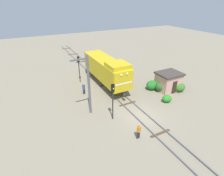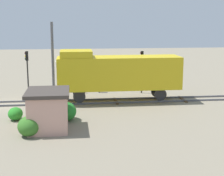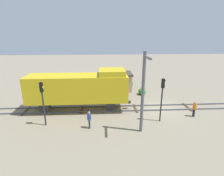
{
  "view_description": "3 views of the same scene",
  "coord_description": "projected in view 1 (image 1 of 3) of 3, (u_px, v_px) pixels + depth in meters",
  "views": [
    {
      "loc": [
        -10.71,
        -13.18,
        12.4
      ],
      "look_at": [
        -1.07,
        5.58,
        1.51
      ],
      "focal_mm": 28.0,
      "sensor_mm": 36.0,
      "label": 1
    },
    {
      "loc": [
        30.57,
        5.66,
        7.51
      ],
      "look_at": [
        1.48,
        9.01,
        1.59
      ],
      "focal_mm": 55.0,
      "sensor_mm": 36.0,
      "label": 2
    },
    {
      "loc": [
        -18.94,
        7.06,
        8.5
      ],
      "look_at": [
        0.98,
        5.91,
        2.32
      ],
      "focal_mm": 28.0,
      "sensor_mm": 36.0,
      "label": 3
    }
  ],
  "objects": [
    {
      "name": "locomotive",
      "position": [
        106.0,
        68.0,
        26.8
      ],
      "size": [
        2.9,
        11.6,
        4.6
      ],
      "color": "gold",
      "rests_on": "railway_track"
    },
    {
      "name": "bush_near",
      "position": [
        167.0,
        99.0,
        23.25
      ],
      "size": [
        1.34,
        1.09,
        0.97
      ],
      "primitive_type": "ellipsoid",
      "color": "#298726",
      "rests_on": "ground"
    },
    {
      "name": "worker_near_track",
      "position": [
        139.0,
        130.0,
        16.91
      ],
      "size": [
        0.38,
        0.38,
        1.7
      ],
      "rotation": [
        0.0,
        0.0,
        1.58
      ],
      "color": "#262B38",
      "rests_on": "ground"
    },
    {
      "name": "worker_by_signal",
      "position": [
        84.0,
        88.0,
        24.88
      ],
      "size": [
        0.38,
        0.38,
        1.7
      ],
      "rotation": [
        0.0,
        0.0,
        3.3
      ],
      "color": "#262B38",
      "rests_on": "ground"
    },
    {
      "name": "railway_track",
      "position": [
        142.0,
        116.0,
        20.42
      ],
      "size": [
        2.4,
        76.37,
        0.16
      ],
      "color": "#595960",
      "rests_on": "ground"
    },
    {
      "name": "bush_far",
      "position": [
        179.0,
        87.0,
        25.85
      ],
      "size": [
        1.78,
        1.46,
        1.3
      ],
      "primitive_type": "ellipsoid",
      "color": "#377126",
      "rests_on": "ground"
    },
    {
      "name": "traffic_signal_near",
      "position": [
        113.0,
        96.0,
        18.74
      ],
      "size": [
        0.32,
        0.34,
        4.44
      ],
      "color": "#262628",
      "rests_on": "ground"
    },
    {
      "name": "bush_back",
      "position": [
        152.0,
        85.0,
        26.37
      ],
      "size": [
        1.92,
        1.57,
        1.4
      ],
      "primitive_type": "ellipsoid",
      "color": "#227526",
      "rests_on": "ground"
    },
    {
      "name": "traffic_signal_mid",
      "position": [
        79.0,
        65.0,
        27.67
      ],
      "size": [
        0.32,
        0.34,
        4.31
      ],
      "color": "#262628",
      "rests_on": "ground"
    },
    {
      "name": "ground_plane",
      "position": [
        142.0,
        117.0,
        20.46
      ],
      "size": [
        114.55,
        114.55,
        0.0
      ],
      "primitive_type": "plane",
      "color": "gray"
    },
    {
      "name": "catenary_mast",
      "position": [
        88.0,
        84.0,
        19.49
      ],
      "size": [
        1.94,
        0.28,
        7.21
      ],
      "color": "#595960",
      "rests_on": "ground"
    },
    {
      "name": "relay_hut",
      "position": [
        168.0,
        81.0,
        25.95
      ],
      "size": [
        3.5,
        2.9,
        2.74
      ],
      "color": "#D19E8C",
      "rests_on": "ground"
    },
    {
      "name": "bush_mid",
      "position": [
        162.0,
        86.0,
        25.93
      ],
      "size": [
        2.18,
        1.78,
        1.58
      ],
      "primitive_type": "ellipsoid",
      "color": "#2D6026",
      "rests_on": "ground"
    }
  ]
}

